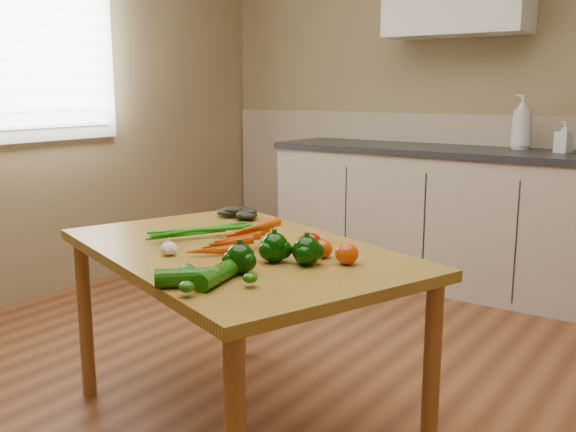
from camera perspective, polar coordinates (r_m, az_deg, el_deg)
The scene contains 17 objects.
room at distance 2.43m, azimuth -1.92°, elevation 10.73°, with size 4.04×5.04×2.64m.
counter_run at distance 4.22m, azimuth 17.28°, elevation -0.36°, with size 2.84×0.64×1.14m.
window_blinds at distance 4.17m, azimuth -20.85°, elevation 14.39°, with size 0.08×0.98×1.18m, color silver, non-canonical shape.
table at distance 2.32m, azimuth -4.58°, elevation -4.69°, with size 1.54×1.25×0.71m.
soap_bottle_a at distance 4.24m, azimuth 20.09°, elevation 7.86°, with size 0.13×0.13×0.34m, color silver.
soap_bottle_b at distance 4.11m, azimuth 23.35°, elevation 6.46°, with size 0.08×0.09×0.19m, color silver.
carrot_bunch at distance 2.31m, azimuth -5.43°, elevation -1.93°, with size 0.25×0.19×0.07m, color #D14B04, non-canonical shape.
leafy_greens at distance 2.82m, azimuth -3.94°, elevation 0.79°, with size 0.19×0.17×0.09m, color black, non-canonical shape.
garlic_bulb at distance 2.22m, azimuth -10.53°, elevation -2.86°, with size 0.05×0.05×0.05m, color white.
pepper_a at distance 2.10m, azimuth -1.21°, elevation -2.82°, with size 0.10×0.10×0.10m, color black.
pepper_b at distance 2.06m, azimuth 1.69°, elevation -3.10°, with size 0.09×0.09×0.09m, color black.
pepper_c at distance 1.97m, azimuth -4.28°, elevation -3.79°, with size 0.09×0.09×0.09m, color black.
tomato_a at distance 2.21m, azimuth 2.03°, elevation -2.42°, with size 0.08×0.08×0.07m, color #870F02.
tomato_b at distance 2.15m, azimuth 3.10°, elevation -2.92°, with size 0.07×0.07×0.06m, color #BA3B04.
tomato_c at distance 2.08m, azimuth 5.25°, elevation -3.35°, with size 0.08×0.08×0.07m, color #BA3B04.
zucchini_a at distance 1.89m, azimuth -6.22°, elevation -5.16°, with size 0.05×0.05×0.21m, color #114807.
zucchini_b at distance 1.86m, azimuth -8.99°, elevation -5.41°, with size 0.06×0.06×0.18m, color #114807.
Camera 1 is at (1.46, -1.76, 1.27)m, focal length 40.00 mm.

